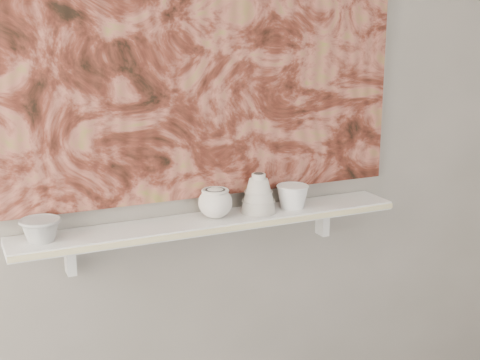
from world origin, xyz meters
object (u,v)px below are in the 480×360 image
cup_cream (215,203)px  bell_vessel (258,193)px  bowl_grey (41,230)px  bowl_white (292,196)px  shelf (213,222)px  painting (202,40)px

cup_cream → bell_vessel: (0.17, 0.00, 0.02)m
bowl_grey → bell_vessel: size_ratio=0.92×
bell_vessel → bowl_white: (0.14, 0.00, -0.03)m
bowl_grey → bell_vessel: (0.76, 0.00, 0.03)m
bowl_white → shelf: bearing=180.0°
bowl_grey → painting: bearing=7.8°
painting → bell_vessel: (0.18, -0.08, -0.54)m
shelf → bowl_white: bowl_white is taller
bowl_grey → cup_cream: 0.60m
shelf → bowl_grey: bearing=180.0°
bowl_white → cup_cream: bearing=180.0°
shelf → cup_cream: size_ratio=11.74×
cup_cream → bowl_white: cup_cream is taller
shelf → bowl_grey: (-0.59, 0.00, 0.05)m
shelf → painting: painting is taller
bell_vessel → painting: bearing=155.6°
cup_cream → bowl_white: 0.31m
painting → bowl_grey: painting is taller
cup_cream → painting: bearing=96.7°
shelf → cup_cream: bearing=0.0°
shelf → bell_vessel: bearing=0.0°
shelf → cup_cream: 0.07m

